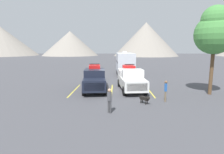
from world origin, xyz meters
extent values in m
plane|color=#47474C|center=(0.00, 0.00, 0.00)|extent=(240.00, 240.00, 0.00)
cube|color=black|center=(-1.70, -0.32, 0.90)|extent=(2.61, 5.68, 0.97)
cube|color=black|center=(-1.50, -2.29, 1.43)|extent=(2.12, 1.73, 0.08)
cube|color=black|center=(-1.65, -0.81, 1.76)|extent=(2.07, 1.62, 0.74)
cube|color=slate|center=(-1.59, -1.38, 1.80)|extent=(1.82, 0.40, 0.55)
cube|color=black|center=(-1.85, 1.16, 1.66)|extent=(2.26, 2.72, 0.55)
cube|color=silver|center=(-1.42, -3.02, 0.95)|extent=(1.75, 0.24, 0.68)
cylinder|color=black|center=(-0.57, -2.08, 0.42)|extent=(0.36, 0.86, 0.84)
cylinder|color=black|center=(-2.45, -2.27, 0.42)|extent=(0.36, 0.86, 0.84)
cylinder|color=black|center=(-0.95, 1.64, 0.42)|extent=(0.36, 0.86, 0.84)
cylinder|color=black|center=(-2.83, 1.44, 0.42)|extent=(0.36, 0.86, 0.84)
cube|color=red|center=(-1.85, 1.16, 2.17)|extent=(1.29, 1.73, 0.45)
cylinder|color=black|center=(-1.34, 0.65, 2.16)|extent=(0.22, 0.46, 0.44)
cylinder|color=black|center=(-2.26, 0.56, 2.16)|extent=(0.22, 0.46, 0.44)
cylinder|color=black|center=(-1.45, 1.76, 2.16)|extent=(0.22, 0.46, 0.44)
cylinder|color=black|center=(-2.37, 1.66, 2.16)|extent=(0.22, 0.46, 0.44)
cube|color=black|center=(-1.81, 0.71, 2.54)|extent=(1.03, 0.19, 0.08)
cube|color=white|center=(1.91, -0.23, 0.87)|extent=(2.62, 5.67, 0.92)
cube|color=white|center=(2.11, -2.19, 1.37)|extent=(2.13, 1.73, 0.08)
cube|color=white|center=(1.96, -0.72, 1.75)|extent=(2.08, 1.62, 0.85)
cube|color=slate|center=(2.02, -1.29, 1.79)|extent=(1.83, 0.42, 0.62)
cube|color=white|center=(1.76, 1.25, 1.61)|extent=(2.27, 2.72, 0.57)
cube|color=silver|center=(2.19, -2.93, 0.91)|extent=(1.75, 0.24, 0.64)
cylinder|color=black|center=(3.05, -1.99, 0.41)|extent=(0.36, 0.84, 0.81)
cylinder|color=black|center=(1.16, -2.18, 0.41)|extent=(0.36, 0.84, 0.81)
cylinder|color=black|center=(2.67, 1.73, 0.41)|extent=(0.36, 0.84, 0.81)
cylinder|color=black|center=(0.77, 1.53, 0.41)|extent=(0.36, 0.84, 0.81)
cube|color=red|center=(1.76, 1.25, 2.13)|extent=(1.30, 1.72, 0.45)
cylinder|color=black|center=(2.28, 0.74, 2.12)|extent=(0.22, 0.46, 0.44)
cylinder|color=black|center=(1.35, 0.65, 2.12)|extent=(0.22, 0.46, 0.44)
cylinder|color=black|center=(2.17, 1.85, 2.12)|extent=(0.22, 0.46, 0.44)
cylinder|color=black|center=(1.24, 1.75, 2.12)|extent=(0.22, 0.46, 0.44)
cube|color=black|center=(1.81, 0.79, 2.50)|extent=(1.04, 0.19, 0.08)
cube|color=gold|center=(-3.73, -0.32, 0.00)|extent=(0.12, 5.50, 0.01)
cube|color=gold|center=(0.00, -0.32, 0.00)|extent=(0.12, 5.50, 0.01)
cube|color=gold|center=(3.73, -0.32, 0.00)|extent=(0.12, 5.50, 0.01)
cube|color=silver|center=(1.83, 10.75, 1.95)|extent=(2.77, 6.66, 2.84)
cube|color=#595960|center=(0.56, 10.71, 2.09)|extent=(0.25, 6.31, 0.24)
cube|color=silver|center=(1.80, 11.74, 3.52)|extent=(0.63, 0.72, 0.30)
cube|color=#333333|center=(1.98, 6.87, 0.32)|extent=(0.16, 1.20, 0.12)
cylinder|color=black|center=(3.03, 10.01, 0.38)|extent=(0.25, 0.77, 0.76)
cylinder|color=black|center=(0.70, 9.92, 0.38)|extent=(0.25, 0.77, 0.76)
cylinder|color=black|center=(2.97, 11.59, 0.38)|extent=(0.25, 0.77, 0.76)
cylinder|color=black|center=(0.64, 11.50, 0.38)|extent=(0.25, 0.77, 0.76)
cylinder|color=#726047|center=(4.28, -4.03, 0.42)|extent=(0.12, 0.12, 0.84)
cylinder|color=#726047|center=(4.31, -3.86, 0.42)|extent=(0.12, 0.12, 0.84)
cube|color=#2659A5|center=(4.29, -3.94, 1.14)|extent=(0.24, 0.28, 0.60)
sphere|color=brown|center=(4.29, -3.94, 1.56)|extent=(0.23, 0.23, 0.23)
cylinder|color=#2659A5|center=(4.27, -4.07, 1.11)|extent=(0.10, 0.10, 0.54)
cylinder|color=#2659A5|center=(4.32, -3.81, 1.11)|extent=(0.10, 0.10, 0.54)
cylinder|color=#3F3F42|center=(-0.07, -6.54, 0.41)|extent=(0.12, 0.12, 0.82)
cylinder|color=#3F3F42|center=(0.05, -6.65, 0.41)|extent=(0.12, 0.12, 0.82)
cube|color=#4C4C51|center=(-0.01, -6.60, 1.11)|extent=(0.30, 0.30, 0.58)
sphere|color=tan|center=(-0.01, -6.60, 1.51)|extent=(0.22, 0.22, 0.22)
cylinder|color=#4C4C51|center=(-0.11, -6.51, 1.08)|extent=(0.10, 0.10, 0.52)
cylinder|color=#4C4C51|center=(0.09, -6.68, 1.08)|extent=(0.10, 0.10, 0.52)
cube|color=black|center=(2.54, -4.55, 0.41)|extent=(0.64, 0.69, 0.26)
sphere|color=black|center=(2.79, -4.84, 0.52)|extent=(0.28, 0.28, 0.28)
cylinder|color=black|center=(2.29, -4.26, 0.47)|extent=(0.13, 0.15, 0.20)
cylinder|color=black|center=(2.76, -4.68, 0.14)|extent=(0.06, 0.06, 0.29)
cylinder|color=black|center=(2.63, -4.79, 0.14)|extent=(0.06, 0.06, 0.29)
cylinder|color=black|center=(2.44, -4.31, 0.14)|extent=(0.06, 0.06, 0.29)
cylinder|color=black|center=(2.32, -4.42, 0.14)|extent=(0.06, 0.06, 0.29)
cylinder|color=brown|center=(8.96, -1.59, 2.24)|extent=(0.31, 0.31, 4.48)
sphere|color=#478C42|center=(8.96, -1.59, 5.34)|extent=(3.44, 3.44, 3.44)
sphere|color=#478C42|center=(8.85, -1.77, 6.54)|extent=(2.40, 2.40, 2.40)
cone|color=gray|center=(-24.89, 83.84, 6.70)|extent=(30.67, 30.67, 13.39)
cone|color=gray|center=(16.34, 80.21, 8.72)|extent=(33.73, 33.73, 17.44)
camera|label=1|loc=(0.38, -17.84, 4.18)|focal=29.05mm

